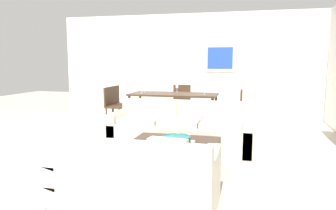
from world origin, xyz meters
name	(u,v)px	position (x,y,z in m)	size (l,w,h in m)	color
ground_plane	(170,153)	(0.00, 0.00, 0.00)	(18.00, 18.00, 0.00)	#BCB29E
back_wall_unit	(214,66)	(0.30, 3.53, 1.35)	(8.40, 0.09, 2.70)	silver
sofa_beige	(181,131)	(0.11, 0.34, 0.29)	(2.33, 0.90, 0.78)	beige
loveseat_white	(137,181)	(0.16, -2.05, 0.29)	(1.57, 0.90, 0.78)	silver
coffee_table	(174,155)	(0.23, -0.77, 0.19)	(1.19, 0.94, 0.38)	#38281E
decorative_bowl	(176,139)	(0.26, -0.75, 0.42)	(0.39, 0.39, 0.08)	#19666B
candle_jar	(193,143)	(0.51, -0.88, 0.41)	(0.06, 0.06, 0.06)	silver
apple_on_coffee_table	(149,140)	(-0.07, -0.91, 0.42)	(0.07, 0.07, 0.07)	#669E2D
dining_table	(173,96)	(-0.45, 2.12, 0.68)	(1.96, 0.86, 0.75)	#422D1E
dining_chair_left_far	(120,101)	(-1.83, 2.31, 0.50)	(0.44, 0.44, 0.88)	#422D1E
dining_chair_right_near	(236,108)	(0.94, 1.93, 0.50)	(0.44, 0.44, 0.88)	#422D1E
dining_chair_head	(181,100)	(-0.45, 2.96, 0.50)	(0.44, 0.44, 0.88)	#422D1E
dining_chair_left_near	(113,103)	(-1.83, 1.93, 0.50)	(0.44, 0.44, 0.88)	#422D1E
wine_glass_left_far	(145,87)	(-1.16, 2.23, 0.88)	(0.07, 0.07, 0.18)	silver
wine_glass_left_near	(142,88)	(-1.16, 2.01, 0.87)	(0.06, 0.06, 0.18)	silver
wine_glass_right_near	(205,89)	(0.27, 2.01, 0.88)	(0.07, 0.07, 0.19)	silver
wine_glass_head	(177,87)	(-0.45, 2.49, 0.87)	(0.07, 0.07, 0.17)	silver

